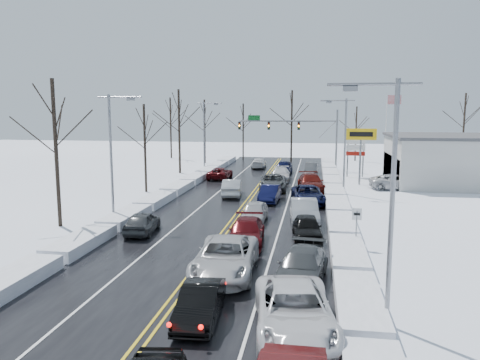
% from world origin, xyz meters
% --- Properties ---
extents(ground, '(160.00, 160.00, 0.00)m').
position_xyz_m(ground, '(0.00, 0.00, 0.00)').
color(ground, white).
rests_on(ground, ground).
extents(road_surface, '(14.00, 84.00, 0.01)m').
position_xyz_m(road_surface, '(0.00, 2.00, 0.01)').
color(road_surface, black).
rests_on(road_surface, ground).
extents(snow_bank_left, '(1.82, 72.00, 0.68)m').
position_xyz_m(snow_bank_left, '(-7.60, 2.00, 0.00)').
color(snow_bank_left, white).
rests_on(snow_bank_left, ground).
extents(snow_bank_right, '(1.82, 72.00, 0.68)m').
position_xyz_m(snow_bank_right, '(7.60, 2.00, 0.00)').
color(snow_bank_right, white).
rests_on(snow_bank_right, ground).
extents(traffic_signal_mast, '(13.28, 0.39, 8.00)m').
position_xyz_m(traffic_signal_mast, '(3.45, 27.99, 5.48)').
color(traffic_signal_mast, slate).
rests_on(traffic_signal_mast, ground).
extents(tires_plus_sign, '(3.20, 0.34, 6.00)m').
position_xyz_m(tires_plus_sign, '(10.50, 15.99, 4.99)').
color(tires_plus_sign, slate).
rests_on(tires_plus_sign, ground).
extents(used_vehicles_sign, '(2.20, 0.22, 4.65)m').
position_xyz_m(used_vehicles_sign, '(10.50, 22.00, 3.32)').
color(used_vehicles_sign, slate).
rests_on(used_vehicles_sign, ground).
extents(speed_limit_sign, '(0.55, 0.09, 2.35)m').
position_xyz_m(speed_limit_sign, '(8.20, -8.00, 1.63)').
color(speed_limit_sign, slate).
rests_on(speed_limit_sign, ground).
extents(flagpole, '(1.87, 1.20, 10.00)m').
position_xyz_m(flagpole, '(15.17, 30.00, 5.93)').
color(flagpole, silver).
rests_on(flagpole, ground).
extents(streetlight_se, '(3.20, 0.25, 9.00)m').
position_xyz_m(streetlight_se, '(8.30, -18.00, 5.31)').
color(streetlight_se, slate).
rests_on(streetlight_se, ground).
extents(streetlight_ne, '(3.20, 0.25, 9.00)m').
position_xyz_m(streetlight_ne, '(8.30, 10.00, 5.31)').
color(streetlight_ne, slate).
rests_on(streetlight_ne, ground).
extents(streetlight_sw, '(3.20, 0.25, 9.00)m').
position_xyz_m(streetlight_sw, '(-8.30, -4.00, 5.31)').
color(streetlight_sw, slate).
rests_on(streetlight_sw, ground).
extents(streetlight_nw, '(3.20, 0.25, 9.00)m').
position_xyz_m(streetlight_nw, '(-8.30, 24.00, 5.31)').
color(streetlight_nw, slate).
rests_on(streetlight_nw, ground).
extents(tree_left_b, '(4.00, 4.00, 10.00)m').
position_xyz_m(tree_left_b, '(-11.50, -6.00, 6.99)').
color(tree_left_b, '#2D231C').
rests_on(tree_left_b, ground).
extents(tree_left_c, '(3.40, 3.40, 8.50)m').
position_xyz_m(tree_left_c, '(-10.50, 8.00, 5.94)').
color(tree_left_c, '#2D231C').
rests_on(tree_left_c, ground).
extents(tree_left_d, '(4.20, 4.20, 10.50)m').
position_xyz_m(tree_left_d, '(-11.20, 22.00, 7.33)').
color(tree_left_d, '#2D231C').
rests_on(tree_left_d, ground).
extents(tree_left_e, '(3.80, 3.80, 9.50)m').
position_xyz_m(tree_left_e, '(-10.80, 34.00, 6.64)').
color(tree_left_e, '#2D231C').
rests_on(tree_left_e, ground).
extents(tree_far_a, '(4.00, 4.00, 10.00)m').
position_xyz_m(tree_far_a, '(-18.00, 40.00, 6.99)').
color(tree_far_a, '#2D231C').
rests_on(tree_far_a, ground).
extents(tree_far_b, '(3.60, 3.60, 9.00)m').
position_xyz_m(tree_far_b, '(-6.00, 41.00, 6.29)').
color(tree_far_b, '#2D231C').
rests_on(tree_far_b, ground).
extents(tree_far_c, '(4.40, 4.40, 11.00)m').
position_xyz_m(tree_far_c, '(2.00, 39.00, 7.68)').
color(tree_far_c, '#2D231C').
rests_on(tree_far_c, ground).
extents(tree_far_d, '(3.40, 3.40, 8.50)m').
position_xyz_m(tree_far_d, '(12.00, 40.50, 5.94)').
color(tree_far_d, '#2D231C').
rests_on(tree_far_d, ground).
extents(tree_far_e, '(4.20, 4.20, 10.50)m').
position_xyz_m(tree_far_e, '(28.00, 41.00, 7.33)').
color(tree_far_e, '#2D231C').
rests_on(tree_far_e, ground).
extents(queued_car_1, '(1.64, 4.16, 1.35)m').
position_xyz_m(queued_car_1, '(1.57, -18.67, 0.00)').
color(queued_car_1, black).
rests_on(queued_car_1, ground).
extents(queued_car_2, '(3.11, 6.31, 1.72)m').
position_xyz_m(queued_car_2, '(1.56, -13.60, 0.00)').
color(queued_car_2, silver).
rests_on(queued_car_2, ground).
extents(queued_car_3, '(2.37, 5.17, 1.46)m').
position_xyz_m(queued_car_3, '(1.80, -8.22, 0.00)').
color(queued_car_3, '#49090D').
rests_on(queued_car_3, ground).
extents(queued_car_4, '(1.73, 4.22, 1.43)m').
position_xyz_m(queued_car_4, '(1.56, -2.58, 0.00)').
color(queued_car_4, '#B9B9BB').
rests_on(queued_car_4, ground).
extents(queued_car_5, '(1.72, 4.46, 1.45)m').
position_xyz_m(queued_car_5, '(1.92, 4.96, 0.00)').
color(queued_car_5, black).
rests_on(queued_car_5, ground).
extents(queued_car_6, '(3.01, 5.81, 1.57)m').
position_xyz_m(queued_car_6, '(1.64, 11.12, 0.00)').
color(queued_car_6, '#3E4143').
rests_on(queued_car_6, ground).
extents(queued_car_7, '(2.25, 5.23, 1.50)m').
position_xyz_m(queued_car_7, '(1.92, 17.29, 0.00)').
color(queued_car_7, silver).
rests_on(queued_car_7, ground).
extents(queued_car_8, '(2.17, 4.90, 1.64)m').
position_xyz_m(queued_car_8, '(1.88, 23.54, 0.00)').
color(queued_car_8, black).
rests_on(queued_car_8, ground).
extents(queued_car_10, '(3.54, 6.28, 1.66)m').
position_xyz_m(queued_car_10, '(5.15, -19.15, 0.00)').
color(queued_car_10, white).
rests_on(queued_car_10, ground).
extents(queued_car_11, '(2.73, 5.37, 1.49)m').
position_xyz_m(queued_car_11, '(5.24, -14.01, 0.00)').
color(queued_car_11, '#3E4143').
rests_on(queued_car_11, ground).
extents(queued_car_12, '(2.11, 4.41, 1.45)m').
position_xyz_m(queued_car_12, '(5.35, -6.49, 0.00)').
color(queued_car_12, black).
rests_on(queued_car_12, ground).
extents(queued_car_13, '(2.30, 5.37, 1.72)m').
position_xyz_m(queued_car_13, '(5.07, -2.63, 0.00)').
color(queued_car_13, '#A1A4A9').
rests_on(queued_car_13, ground).
extents(queued_car_14, '(3.23, 5.79, 1.53)m').
position_xyz_m(queued_car_14, '(5.21, 4.71, 0.00)').
color(queued_car_14, black).
rests_on(queued_car_14, ground).
extents(queued_car_15, '(2.98, 5.97, 1.67)m').
position_xyz_m(queued_car_15, '(5.39, 11.17, 0.00)').
color(queued_car_15, '#510F0A').
rests_on(queued_car_15, ground).
extents(queued_car_16, '(1.58, 3.91, 1.33)m').
position_xyz_m(queued_car_16, '(5.16, 16.34, 0.00)').
color(queued_car_16, '#94969B').
rests_on(queued_car_16, ground).
extents(queued_car_17, '(1.60, 4.32, 1.41)m').
position_xyz_m(queued_car_17, '(5.31, 23.79, 0.00)').
color(queued_car_17, '#46484B').
rests_on(queued_car_17, ground).
extents(oncoming_car_0, '(2.20, 4.93, 1.57)m').
position_xyz_m(oncoming_car_0, '(-1.82, 7.16, 0.00)').
color(oncoming_car_0, silver).
rests_on(oncoming_car_0, ground).
extents(oncoming_car_1, '(2.45, 4.93, 1.34)m').
position_xyz_m(oncoming_car_1, '(-5.12, 17.76, 0.00)').
color(oncoming_car_1, '#500A0E').
rests_on(oncoming_car_1, ground).
extents(oncoming_car_2, '(2.14, 4.82, 1.37)m').
position_xyz_m(oncoming_car_2, '(-1.93, 28.84, 0.00)').
color(oncoming_car_2, silver).
rests_on(oncoming_car_2, ground).
extents(oncoming_car_3, '(2.09, 4.34, 1.43)m').
position_xyz_m(oncoming_car_3, '(-5.24, -6.82, 0.00)').
color(oncoming_car_3, '#3E4143').
rests_on(oncoming_car_3, ground).
extents(parked_car_0, '(5.63, 2.99, 1.51)m').
position_xyz_m(parked_car_0, '(13.98, 13.48, 0.00)').
color(parked_car_0, silver).
rests_on(parked_car_0, ground).
extents(parked_car_1, '(2.99, 5.96, 1.66)m').
position_xyz_m(parked_car_1, '(17.06, 16.57, 0.00)').
color(parked_car_1, '#45484A').
rests_on(parked_car_1, ground).
extents(parked_car_2, '(2.06, 4.35, 1.44)m').
position_xyz_m(parked_car_2, '(14.92, 21.84, 0.00)').
color(parked_car_2, black).
rests_on(parked_car_2, ground).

